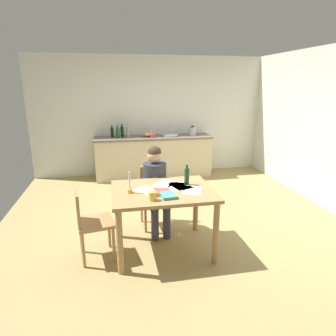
{
  "coord_description": "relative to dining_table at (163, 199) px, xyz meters",
  "views": [
    {
      "loc": [
        -0.89,
        -4.04,
        2.0
      ],
      "look_at": [
        -0.13,
        -0.1,
        0.85
      ],
      "focal_mm": 31.43,
      "sensor_mm": 36.0,
      "label": 1
    }
  ],
  "objects": [
    {
      "name": "wine_glass_near_sink",
      "position": [
        0.38,
        3.19,
        0.34
      ],
      "size": [
        0.07,
        0.07,
        0.15
      ],
      "color": "silver",
      "rests_on": "kitchen_counter"
    },
    {
      "name": "wall_right",
      "position": [
        2.93,
        0.8,
        0.63
      ],
      "size": [
        0.12,
        5.2,
        2.6
      ],
      "primitive_type": "cube",
      "color": "silver",
      "rests_on": "ground"
    },
    {
      "name": "coffee_mug",
      "position": [
        -0.16,
        -0.3,
        0.17
      ],
      "size": [
        0.13,
        0.09,
        0.1
      ],
      "color": "#F2CC4C",
      "rests_on": "dining_table"
    },
    {
      "name": "teacup_on_counter",
      "position": [
        0.29,
        2.89,
        0.27
      ],
      "size": [
        0.11,
        0.07,
        0.09
      ],
      "color": "#D84C3F",
      "rests_on": "kitchen_counter"
    },
    {
      "name": "chair_at_table",
      "position": [
        -0.0,
        0.71,
        -0.2
      ],
      "size": [
        0.42,
        0.42,
        0.85
      ],
      "color": "tan",
      "rests_on": "ground"
    },
    {
      "name": "paper_notice",
      "position": [
        0.24,
        0.1,
        0.12
      ],
      "size": [
        0.29,
        0.35,
        0.0
      ],
      "primitive_type": "cube",
      "rotation": [
        0.0,
        0.0,
        0.32
      ],
      "color": "white",
      "rests_on": "dining_table"
    },
    {
      "name": "book_magazine",
      "position": [
        -0.04,
        -0.1,
        0.13
      ],
      "size": [
        0.22,
        0.26,
        0.02
      ],
      "primitive_type": "cube",
      "rotation": [
        0.0,
        0.0,
        -0.22
      ],
      "color": "#9F4D47",
      "rests_on": "dining_table"
    },
    {
      "name": "paper_letter",
      "position": [
        0.19,
        0.08,
        0.12
      ],
      "size": [
        0.3,
        0.35,
        0.0
      ],
      "primitive_type": "cube",
      "rotation": [
        0.0,
        0.0,
        -0.34
      ],
      "color": "white",
      "rests_on": "dining_table"
    },
    {
      "name": "dining_table",
      "position": [
        0.0,
        0.0,
        0.0
      ],
      "size": [
        1.19,
        0.93,
        0.79
      ],
      "color": "tan",
      "rests_on": "ground"
    },
    {
      "name": "kitchen_counter",
      "position": [
        0.33,
        3.04,
        -0.22
      ],
      "size": [
        2.54,
        0.64,
        0.9
      ],
      "color": "beige",
      "rests_on": "ground"
    },
    {
      "name": "stovetop_kettle",
      "position": [
        1.2,
        3.04,
        0.33
      ],
      "size": [
        0.18,
        0.18,
        0.22
      ],
      "color": "#B7BABF",
      "rests_on": "kitchen_counter"
    },
    {
      "name": "paper_envelope",
      "position": [
        0.34,
        -0.08,
        0.12
      ],
      "size": [
        0.29,
        0.35,
        0.0
      ],
      "primitive_type": "cube",
      "rotation": [
        0.0,
        0.0,
        -0.3
      ],
      "color": "white",
      "rests_on": "dining_table"
    },
    {
      "name": "wall_back",
      "position": [
        0.33,
        3.4,
        0.63
      ],
      "size": [
        5.2,
        0.12,
        2.6
      ],
      "primitive_type": "cube",
      "color": "silver",
      "rests_on": "ground"
    },
    {
      "name": "candlestick",
      "position": [
        -0.39,
        -0.03,
        0.19
      ],
      "size": [
        0.06,
        0.06,
        0.25
      ],
      "color": "gold",
      "rests_on": "dining_table"
    },
    {
      "name": "paper_receipt",
      "position": [
        -0.18,
        0.0,
        0.12
      ],
      "size": [
        0.35,
        0.36,
        0.0
      ],
      "primitive_type": "cube",
      "rotation": [
        0.0,
        0.0,
        0.69
      ],
      "color": "white",
      "rests_on": "dining_table"
    },
    {
      "name": "bottle_wine_red",
      "position": [
        -0.34,
        3.13,
        0.35
      ],
      "size": [
        0.07,
        0.07,
        0.28
      ],
      "color": "black",
      "rests_on": "kitchen_counter"
    },
    {
      "name": "wine_glass_by_kettle",
      "position": [
        0.29,
        3.19,
        0.34
      ],
      "size": [
        0.07,
        0.07,
        0.15
      ],
      "color": "silver",
      "rests_on": "kitchen_counter"
    },
    {
      "name": "bottle_sauce",
      "position": [
        -0.22,
        3.04,
        0.35
      ],
      "size": [
        0.07,
        0.07,
        0.28
      ],
      "color": "#8C999E",
      "rests_on": "kitchen_counter"
    },
    {
      "name": "book_cookery",
      "position": [
        0.02,
        -0.24,
        0.13
      ],
      "size": [
        0.18,
        0.21,
        0.03
      ],
      "primitive_type": "cube",
      "rotation": [
        0.0,
        0.0,
        0.1
      ],
      "color": "teal",
      "rests_on": "dining_table"
    },
    {
      "name": "mixing_bowl",
      "position": [
        0.2,
        3.05,
        0.28
      ],
      "size": [
        0.25,
        0.25,
        0.11
      ],
      "primitive_type": "ellipsoid",
      "color": "tan",
      "rests_on": "kitchen_counter"
    },
    {
      "name": "bottle_oil",
      "position": [
        -0.55,
        3.12,
        0.33
      ],
      "size": [
        0.06,
        0.06,
        0.25
      ],
      "color": "black",
      "rests_on": "kitchen_counter"
    },
    {
      "name": "sink_unit",
      "position": [
        0.7,
        3.04,
        0.25
      ],
      "size": [
        0.36,
        0.36,
        0.24
      ],
      "color": "#B2B7BC",
      "rests_on": "kitchen_counter"
    },
    {
      "name": "wine_bottle_on_table",
      "position": [
        0.33,
        0.13,
        0.23
      ],
      "size": [
        0.06,
        0.06,
        0.26
      ],
      "color": "#194C23",
      "rests_on": "dining_table"
    },
    {
      "name": "ground_plane",
      "position": [
        0.33,
        0.8,
        -0.69
      ],
      "size": [
        5.2,
        5.2,
        0.04
      ],
      "primitive_type": "cube",
      "color": "tan"
    },
    {
      "name": "bottle_vinegar",
      "position": [
        -0.43,
        2.98,
        0.34
      ],
      "size": [
        0.08,
        0.08,
        0.27
      ],
      "color": "#194C23",
      "rests_on": "kitchen_counter"
    },
    {
      "name": "person_seated",
      "position": [
        0.0,
        0.56,
        0.01
      ],
      "size": [
        0.33,
        0.6,
        1.19
      ],
      "color": "#333842",
      "rests_on": "ground"
    },
    {
      "name": "paper_bill",
      "position": [
        0.06,
        0.2,
        0.12
      ],
      "size": [
        0.35,
        0.36,
        0.0
      ],
      "primitive_type": "cube",
      "rotation": [
        0.0,
        0.0,
        -0.7
      ],
      "color": "white",
      "rests_on": "dining_table"
    },
    {
      "name": "chair_side_empty",
      "position": [
        -0.86,
        -0.04,
        -0.19
      ],
      "size": [
        0.46,
        0.46,
        0.86
      ],
      "color": "tan",
      "rests_on": "ground"
    }
  ]
}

